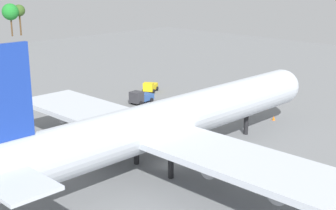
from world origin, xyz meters
name	(u,v)px	position (x,y,z in m)	size (l,w,h in m)	color
ground_plane	(168,165)	(0.00, 0.00, 0.00)	(234.89, 234.89, 0.00)	slate
cargo_airplane	(166,122)	(-0.32, 0.00, 5.87)	(58.72, 50.01, 17.90)	silver
baggage_tug	(150,87)	(25.46, 30.39, 1.10)	(4.51, 3.83, 2.19)	yellow
maintenance_van	(140,97)	(17.93, 25.11, 1.19)	(5.25, 3.06, 2.48)	#333338
catering_truck	(221,102)	(26.32, 12.27, 1.08)	(4.30, 4.60, 2.08)	silver
safety_cone_nose	(274,118)	(26.42, 0.90, 0.37)	(0.52, 0.52, 0.74)	orange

